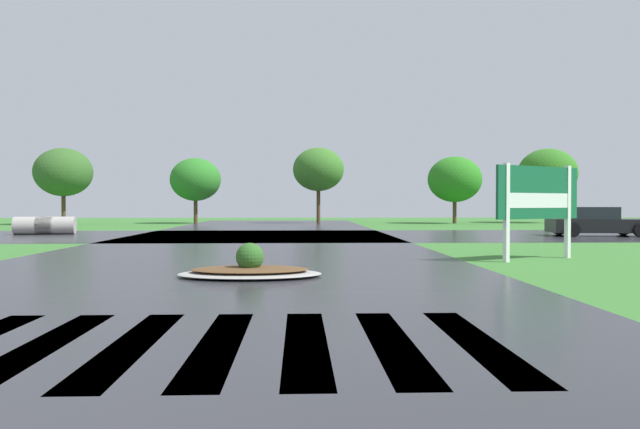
{
  "coord_description": "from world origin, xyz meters",
  "views": [
    {
      "loc": [
        1.73,
        -2.28,
        1.46
      ],
      "look_at": [
        2.29,
        13.66,
        1.17
      ],
      "focal_mm": 33.89,
      "sensor_mm": 36.0,
      "label": 1
    }
  ],
  "objects_px": {
    "median_island": "(250,270)",
    "car_white_sedan": "(597,223)",
    "drainage_pipe_stack": "(45,226)",
    "estate_billboard": "(538,197)"
  },
  "relations": [
    {
      "from": "median_island",
      "to": "drainage_pipe_stack",
      "type": "xyz_separation_m",
      "value": [
        -11.03,
        16.88,
        0.28
      ]
    },
    {
      "from": "median_island",
      "to": "car_white_sedan",
      "type": "xyz_separation_m",
      "value": [
        14.36,
        14.57,
        0.46
      ]
    },
    {
      "from": "median_island",
      "to": "car_white_sedan",
      "type": "distance_m",
      "value": 20.47
    },
    {
      "from": "drainage_pipe_stack",
      "to": "estate_billboard",
      "type": "bearing_deg",
      "value": -36.56
    },
    {
      "from": "median_island",
      "to": "drainage_pipe_stack",
      "type": "distance_m",
      "value": 20.16
    },
    {
      "from": "median_island",
      "to": "car_white_sedan",
      "type": "height_order",
      "value": "car_white_sedan"
    },
    {
      "from": "estate_billboard",
      "to": "car_white_sedan",
      "type": "distance_m",
      "value": 13.34
    },
    {
      "from": "estate_billboard",
      "to": "median_island",
      "type": "height_order",
      "value": "estate_billboard"
    },
    {
      "from": "median_island",
      "to": "drainage_pipe_stack",
      "type": "height_order",
      "value": "drainage_pipe_stack"
    },
    {
      "from": "median_island",
      "to": "car_white_sedan",
      "type": "relative_size",
      "value": 0.65
    }
  ]
}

